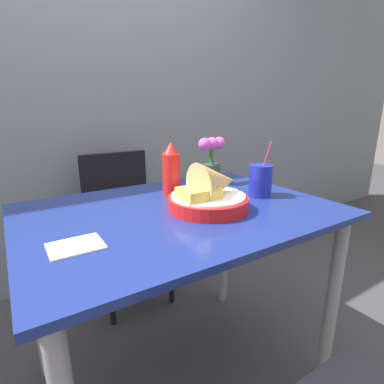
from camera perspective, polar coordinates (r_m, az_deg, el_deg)
name	(u,v)px	position (r m, az deg, el deg)	size (l,w,h in m)	color
ground_plane	(182,376)	(1.53, -1.90, -31.65)	(12.00, 12.00, 0.00)	#38383D
wall_window	(90,78)	(2.05, -18.90, 19.80)	(7.00, 0.06, 2.60)	slate
dining_table	(180,237)	(1.14, -2.21, -8.53)	(1.10, 0.80, 0.78)	navy
chair_far_window	(122,212)	(1.85, -13.20, -3.74)	(0.40, 0.40, 0.87)	black
food_basket	(211,193)	(1.07, 3.65, -0.18)	(0.29, 0.29, 0.17)	red
ketchup_bottle	(171,171)	(1.22, -3.97, 4.10)	(0.07, 0.07, 0.22)	red
drink_cup	(260,181)	(1.26, 12.87, 1.96)	(0.09, 0.09, 0.23)	#192399
flower_vase	(212,160)	(1.43, 3.77, 6.19)	(0.14, 0.09, 0.22)	#2D4738
napkin	(76,246)	(0.86, -21.28, -9.60)	(0.14, 0.11, 0.01)	white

